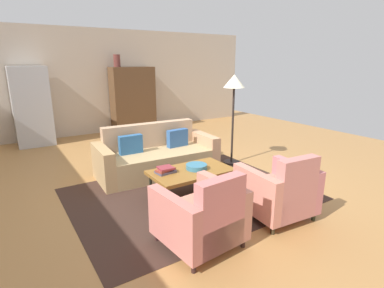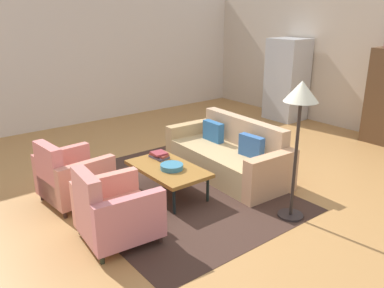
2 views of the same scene
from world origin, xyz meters
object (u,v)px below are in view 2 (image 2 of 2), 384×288
(floor_lamp, at_px, (300,105))
(couch, at_px, (230,156))
(coffee_table, at_px, (168,169))
(armchair_left, at_px, (70,179))
(refrigerator, at_px, (287,80))
(armchair_right, at_px, (112,213))
(fruit_bowl, at_px, (172,167))
(book_stack, at_px, (159,155))

(floor_lamp, bearing_deg, couch, 166.76)
(coffee_table, height_order, armchair_left, armchair_left)
(refrigerator, bearing_deg, armchair_right, -68.83)
(armchair_right, distance_m, floor_lamp, 2.45)
(fruit_bowl, xyz_separation_m, book_stack, (-0.46, 0.10, 0.01))
(refrigerator, bearing_deg, floor_lamp, -49.78)
(couch, xyz_separation_m, floor_lamp, (1.49, -0.35, 1.16))
(armchair_left, bearing_deg, refrigerator, 95.24)
(fruit_bowl, bearing_deg, refrigerator, 110.65)
(coffee_table, xyz_separation_m, refrigerator, (-1.59, 4.48, 0.56))
(armchair_right, distance_m, fruit_bowl, 1.27)
(book_stack, bearing_deg, couch, 70.97)
(coffee_table, distance_m, armchair_right, 1.31)
(refrigerator, bearing_deg, fruit_bowl, -69.35)
(fruit_bowl, distance_m, refrigerator, 4.82)
(refrigerator, bearing_deg, coffee_table, -70.43)
(coffee_table, relative_size, armchair_left, 1.36)
(armchair_left, distance_m, fruit_bowl, 1.36)
(armchair_right, height_order, fruit_bowl, armchair_right)
(fruit_bowl, distance_m, floor_lamp, 1.91)
(coffee_table, bearing_deg, fruit_bowl, 0.00)
(coffee_table, bearing_deg, armchair_left, -117.01)
(floor_lamp, bearing_deg, coffee_table, -150.69)
(coffee_table, xyz_separation_m, floor_lamp, (1.49, 0.84, 1.07))
(fruit_bowl, bearing_deg, armchair_right, -66.85)
(couch, bearing_deg, floor_lamp, 169.67)
(fruit_bowl, bearing_deg, floor_lamp, 30.97)
(coffee_table, xyz_separation_m, fruit_bowl, (0.10, 0.00, 0.07))
(armchair_right, xyz_separation_m, book_stack, (-0.96, 1.27, 0.10))
(armchair_left, distance_m, armchair_right, 1.19)
(couch, height_order, armchair_left, armchair_left)
(couch, relative_size, refrigerator, 1.16)
(fruit_bowl, height_order, refrigerator, refrigerator)
(armchair_left, height_order, fruit_bowl, armchair_left)
(armchair_left, relative_size, fruit_bowl, 2.80)
(fruit_bowl, bearing_deg, couch, 94.41)
(armchair_left, relative_size, armchair_right, 1.00)
(coffee_table, relative_size, refrigerator, 0.65)
(coffee_table, relative_size, fruit_bowl, 3.82)
(couch, height_order, coffee_table, couch)
(armchair_left, bearing_deg, couch, 70.93)
(fruit_bowl, bearing_deg, coffee_table, -180.00)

